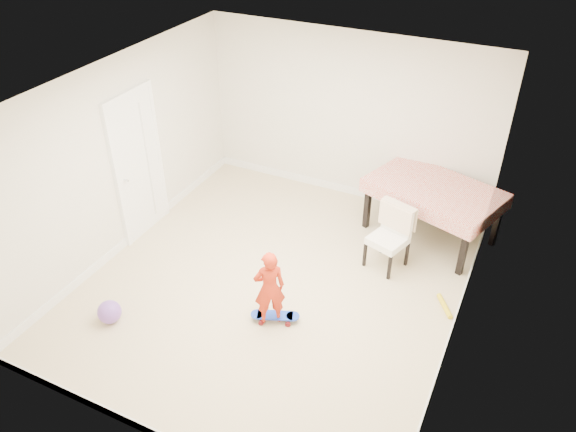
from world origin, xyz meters
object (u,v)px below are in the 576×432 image
at_px(dining_table, 431,211).
at_px(dining_chair, 388,238).
at_px(balloon, 109,312).
at_px(skateboard, 275,317).
at_px(child, 270,290).

height_order(dining_table, dining_chair, dining_chair).
bearing_deg(dining_table, balloon, -112.76).
bearing_deg(skateboard, dining_table, 42.97).
bearing_deg(dining_chair, child, -100.90).
bearing_deg(skateboard, dining_chair, 39.96).
height_order(dining_table, balloon, dining_table).
height_order(dining_chair, balloon, dining_chair).
distance_m(dining_table, skateboard, 2.79).
bearing_deg(balloon, child, 25.01).
xyz_separation_m(dining_chair, balloon, (-2.61, -2.41, -0.31)).
relative_size(dining_chair, skateboard, 1.54).
distance_m(dining_table, dining_chair, 0.99).
xyz_separation_m(skateboard, child, (-0.04, -0.05, 0.45)).
bearing_deg(child, dining_table, -153.02).
bearing_deg(balloon, dining_table, 48.53).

